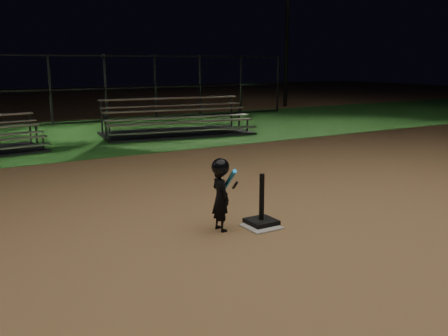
% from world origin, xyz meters
% --- Properties ---
extents(ground, '(80.00, 80.00, 0.00)m').
position_xyz_m(ground, '(0.00, 0.00, 0.00)').
color(ground, '#A27749').
rests_on(ground, ground).
extents(grass_strip, '(60.00, 8.00, 0.01)m').
position_xyz_m(grass_strip, '(0.00, 10.00, 0.01)').
color(grass_strip, '#23611F').
rests_on(grass_strip, ground).
extents(home_plate, '(0.45, 0.45, 0.02)m').
position_xyz_m(home_plate, '(0.00, 0.00, 0.01)').
color(home_plate, beige).
rests_on(home_plate, ground).
extents(batting_tee, '(0.38, 0.38, 0.71)m').
position_xyz_m(batting_tee, '(0.06, 0.08, 0.15)').
color(batting_tee, black).
rests_on(batting_tee, home_plate).
extents(child_batter, '(0.37, 0.56, 0.99)m').
position_xyz_m(child_batter, '(-0.53, 0.19, 0.53)').
color(child_batter, black).
rests_on(child_batter, ground).
extents(bleacher_right, '(4.78, 2.79, 1.11)m').
position_xyz_m(bleacher_right, '(2.83, 8.64, 0.23)').
color(bleacher_right, '#A8A8AC').
rests_on(bleacher_right, ground).
extents(backstop_fence, '(20.08, 0.08, 2.50)m').
position_xyz_m(backstop_fence, '(0.00, 13.00, 1.25)').
color(backstop_fence, '#38383D').
rests_on(backstop_fence, ground).
extents(light_pole_right, '(0.90, 0.53, 8.30)m').
position_xyz_m(light_pole_right, '(12.00, 14.94, 4.95)').
color(light_pole_right, '#2D2D30').
rests_on(light_pole_right, ground).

